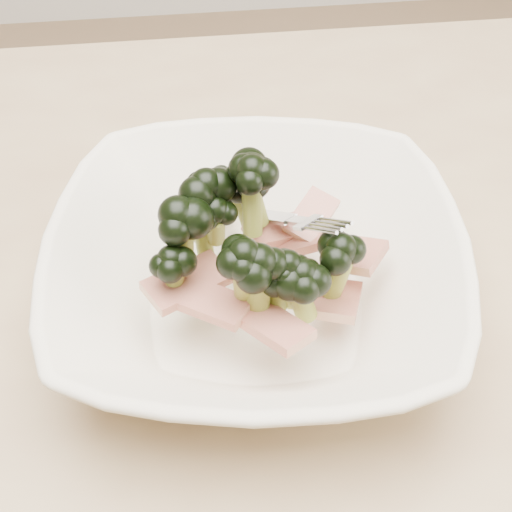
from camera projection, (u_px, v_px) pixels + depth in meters
dining_table at (201, 385)px, 0.59m from camera, size 1.20×0.80×0.75m
broccoli_dish at (255, 267)px, 0.49m from camera, size 0.32×0.32×0.13m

